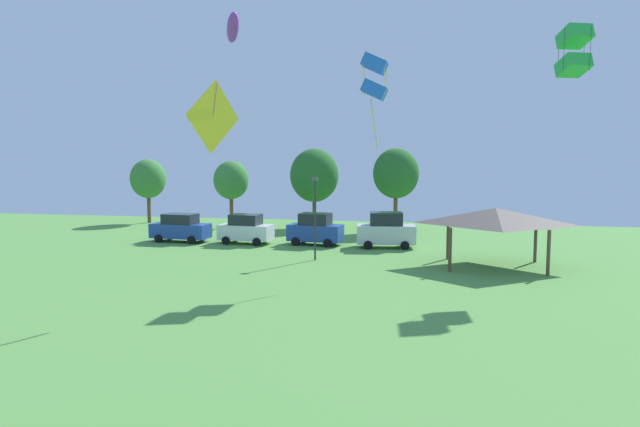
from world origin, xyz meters
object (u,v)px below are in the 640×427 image
(kite_flying_0, at_px, (574,51))
(parked_car_second_from_left, at_px, (246,229))
(park_pavilion, at_px, (495,216))
(treeline_tree_3, at_px, (396,174))
(kite_flying_3, at_px, (233,28))
(treeline_tree_2, at_px, (314,175))
(parked_car_third_from_left, at_px, (315,229))
(treeline_tree_1, at_px, (231,180))
(kite_flying_4, at_px, (374,77))
(parked_car_leftmost, at_px, (180,228))
(kite_flying_1, at_px, (213,117))
(treeline_tree_0, at_px, (148,179))
(parked_car_rightmost_in_row, at_px, (386,231))
(light_post_1, at_px, (315,213))

(kite_flying_0, xyz_separation_m, parked_car_second_from_left, (-21.63, 6.51, -11.48))
(park_pavilion, relative_size, treeline_tree_3, 0.95)
(kite_flying_3, height_order, treeline_tree_2, kite_flying_3)
(parked_car_third_from_left, height_order, treeline_tree_2, treeline_tree_2)
(kite_flying_3, bearing_deg, treeline_tree_1, 110.91)
(kite_flying_3, height_order, kite_flying_4, kite_flying_3)
(kite_flying_3, distance_m, parked_car_leftmost, 15.92)
(kite_flying_1, bearing_deg, kite_flying_4, 48.87)
(kite_flying_0, relative_size, parked_car_second_from_left, 0.68)
(parked_car_third_from_left, relative_size, treeline_tree_1, 0.68)
(kite_flying_3, bearing_deg, treeline_tree_0, 133.39)
(treeline_tree_0, bearing_deg, kite_flying_4, -38.86)
(kite_flying_0, xyz_separation_m, treeline_tree_1, (-26.13, 15.87, -8.18))
(park_pavilion, height_order, treeline_tree_0, treeline_tree_0)
(parked_car_leftmost, height_order, parked_car_second_from_left, parked_car_second_from_left)
(parked_car_leftmost, relative_size, park_pavilion, 0.67)
(kite_flying_3, relative_size, parked_car_rightmost_in_row, 0.82)
(light_post_1, xyz_separation_m, treeline_tree_0, (-20.46, 16.94, 1.33))
(light_post_1, bearing_deg, treeline_tree_0, 140.39)
(treeline_tree_0, distance_m, treeline_tree_3, 24.79)
(parked_car_leftmost, bearing_deg, parked_car_second_from_left, 4.45)
(kite_flying_4, height_order, treeline_tree_0, kite_flying_4)
(parked_car_rightmost_in_row, bearing_deg, light_post_1, -132.42)
(parked_car_second_from_left, relative_size, treeline_tree_3, 0.57)
(parked_car_rightmost_in_row, bearing_deg, treeline_tree_0, 148.42)
(kite_flying_4, distance_m, parked_car_second_from_left, 16.90)
(kite_flying_1, bearing_deg, treeline_tree_0, 122.99)
(kite_flying_0, xyz_separation_m, treeline_tree_0, (-35.51, 17.72, -8.19))
(parked_car_leftmost, distance_m, treeline_tree_1, 9.99)
(kite_flying_3, bearing_deg, kite_flying_4, -23.56)
(park_pavilion, xyz_separation_m, treeline_tree_0, (-31.61, 17.02, 1.33))
(kite_flying_4, xyz_separation_m, treeline_tree_0, (-24.47, 19.72, -6.77))
(light_post_1, height_order, treeline_tree_1, treeline_tree_1)
(treeline_tree_3, bearing_deg, treeline_tree_2, 170.31)
(parked_car_second_from_left, bearing_deg, light_post_1, -36.11)
(kite_flying_3, xyz_separation_m, parked_car_second_from_left, (-0.68, 4.19, -14.10))
(parked_car_second_from_left, distance_m, parked_car_third_from_left, 5.37)
(kite_flying_4, bearing_deg, kite_flying_0, 10.30)
(parked_car_rightmost_in_row, bearing_deg, parked_car_second_from_left, 173.38)
(treeline_tree_1, bearing_deg, kite_flying_0, -31.27)
(parked_car_leftmost, height_order, treeline_tree_2, treeline_tree_2)
(parked_car_rightmost_in_row, bearing_deg, treeline_tree_2, 118.33)
(kite_flying_1, xyz_separation_m, treeline_tree_3, (6.93, 25.45, -3.37))
(park_pavilion, distance_m, light_post_1, 11.15)
(treeline_tree_1, bearing_deg, kite_flying_4, -49.81)
(parked_car_leftmost, bearing_deg, kite_flying_3, -30.40)
(parked_car_second_from_left, bearing_deg, kite_flying_3, -75.92)
(kite_flying_1, relative_size, kite_flying_3, 0.92)
(treeline_tree_2, bearing_deg, treeline_tree_0, 177.88)
(parked_car_leftmost, relative_size, parked_car_rightmost_in_row, 1.06)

